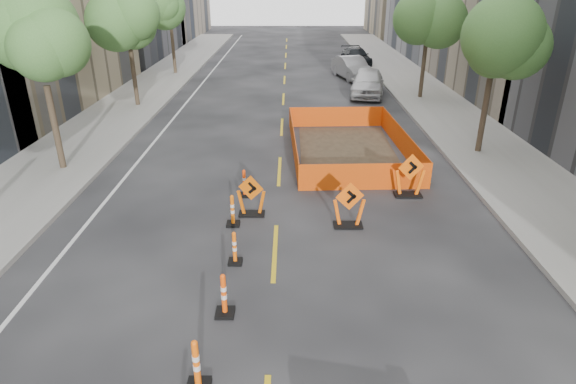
{
  "coord_description": "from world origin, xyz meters",
  "views": [
    {
      "loc": [
        0.41,
        -7.39,
        6.92
      ],
      "look_at": [
        0.35,
        5.55,
        1.1
      ],
      "focal_mm": 30.0,
      "sensor_mm": 36.0,
      "label": 1
    }
  ],
  "objects_px": {
    "chevron_sign_center": "(349,205)",
    "chevron_sign_left": "(251,195)",
    "parked_car_near": "(368,82)",
    "channelizer_2": "(196,365)",
    "parked_car_mid": "(352,68)",
    "channelizer_5": "(232,210)",
    "channelizer_6": "(244,183)",
    "chevron_sign_right": "(410,175)",
    "parked_car_far": "(356,56)",
    "channelizer_3": "(224,295)",
    "channelizer_4": "(235,248)"
  },
  "relations": [
    {
      "from": "channelizer_5",
      "to": "parked_car_mid",
      "type": "relative_size",
      "value": 0.21
    },
    {
      "from": "channelizer_4",
      "to": "chevron_sign_left",
      "type": "bearing_deg",
      "value": 85.25
    },
    {
      "from": "channelizer_6",
      "to": "parked_car_near",
      "type": "bearing_deg",
      "value": 67.29
    },
    {
      "from": "chevron_sign_right",
      "to": "parked_car_near",
      "type": "xyz_separation_m",
      "value": [
        0.81,
        15.33,
        0.06
      ]
    },
    {
      "from": "chevron_sign_center",
      "to": "channelizer_6",
      "type": "bearing_deg",
      "value": 134.75
    },
    {
      "from": "chevron_sign_left",
      "to": "parked_car_near",
      "type": "distance_m",
      "value": 17.86
    },
    {
      "from": "channelizer_5",
      "to": "parked_car_mid",
      "type": "bearing_deg",
      "value": 74.72
    },
    {
      "from": "channelizer_3",
      "to": "parked_car_mid",
      "type": "distance_m",
      "value": 27.8
    },
    {
      "from": "channelizer_5",
      "to": "parked_car_near",
      "type": "relative_size",
      "value": 0.2
    },
    {
      "from": "channelizer_6",
      "to": "chevron_sign_right",
      "type": "xyz_separation_m",
      "value": [
        5.62,
        0.04,
        0.28
      ]
    },
    {
      "from": "channelizer_6",
      "to": "parked_car_far",
      "type": "distance_m",
      "value": 27.95
    },
    {
      "from": "channelizer_5",
      "to": "channelizer_6",
      "type": "distance_m",
      "value": 2.12
    },
    {
      "from": "channelizer_6",
      "to": "channelizer_5",
      "type": "bearing_deg",
      "value": -94.61
    },
    {
      "from": "channelizer_4",
      "to": "chevron_sign_left",
      "type": "height_order",
      "value": "chevron_sign_left"
    },
    {
      "from": "chevron_sign_center",
      "to": "parked_car_mid",
      "type": "relative_size",
      "value": 0.31
    },
    {
      "from": "channelizer_2",
      "to": "parked_car_far",
      "type": "relative_size",
      "value": 0.24
    },
    {
      "from": "chevron_sign_center",
      "to": "parked_car_far",
      "type": "height_order",
      "value": "chevron_sign_center"
    },
    {
      "from": "channelizer_6",
      "to": "parked_car_far",
      "type": "xyz_separation_m",
      "value": [
        7.17,
        27.02,
        0.2
      ]
    },
    {
      "from": "channelizer_3",
      "to": "parked_car_near",
      "type": "height_order",
      "value": "parked_car_near"
    },
    {
      "from": "channelizer_3",
      "to": "chevron_sign_left",
      "type": "xyz_separation_m",
      "value": [
        0.24,
        4.92,
        0.15
      ]
    },
    {
      "from": "channelizer_2",
      "to": "channelizer_6",
      "type": "height_order",
      "value": "channelizer_2"
    },
    {
      "from": "chevron_sign_center",
      "to": "channelizer_3",
      "type": "bearing_deg",
      "value": -139.49
    },
    {
      "from": "chevron_sign_left",
      "to": "channelizer_2",
      "type": "bearing_deg",
      "value": -77.81
    },
    {
      "from": "channelizer_3",
      "to": "parked_car_near",
      "type": "bearing_deg",
      "value": 73.76
    },
    {
      "from": "channelizer_5",
      "to": "channelizer_6",
      "type": "bearing_deg",
      "value": 85.39
    },
    {
      "from": "parked_car_far",
      "to": "channelizer_5",
      "type": "bearing_deg",
      "value": -110.99
    },
    {
      "from": "channelizer_3",
      "to": "channelizer_4",
      "type": "height_order",
      "value": "channelizer_3"
    },
    {
      "from": "channelizer_6",
      "to": "channelizer_2",
      "type": "bearing_deg",
      "value": -90.8
    },
    {
      "from": "parked_car_near",
      "to": "chevron_sign_center",
      "type": "bearing_deg",
      "value": -89.65
    },
    {
      "from": "channelizer_6",
      "to": "chevron_sign_left",
      "type": "distance_m",
      "value": 1.48
    },
    {
      "from": "channelizer_2",
      "to": "channelizer_3",
      "type": "height_order",
      "value": "channelizer_2"
    },
    {
      "from": "channelizer_2",
      "to": "channelizer_4",
      "type": "relative_size",
      "value": 1.19
    },
    {
      "from": "parked_car_far",
      "to": "chevron_sign_right",
      "type": "bearing_deg",
      "value": -100.14
    },
    {
      "from": "channelizer_3",
      "to": "channelizer_6",
      "type": "xyz_separation_m",
      "value": [
        -0.11,
        6.35,
        -0.04
      ]
    },
    {
      "from": "chevron_sign_center",
      "to": "parked_car_mid",
      "type": "distance_m",
      "value": 23.15
    },
    {
      "from": "chevron_sign_left",
      "to": "chevron_sign_center",
      "type": "bearing_deg",
      "value": 1.67
    },
    {
      "from": "channelizer_4",
      "to": "chevron_sign_center",
      "type": "bearing_deg",
      "value": 32.65
    },
    {
      "from": "channelizer_4",
      "to": "channelizer_6",
      "type": "height_order",
      "value": "channelizer_6"
    },
    {
      "from": "channelizer_2",
      "to": "chevron_sign_left",
      "type": "xyz_separation_m",
      "value": [
        0.47,
        7.04,
        0.12
      ]
    },
    {
      "from": "channelizer_2",
      "to": "parked_car_mid",
      "type": "bearing_deg",
      "value": 78.02
    },
    {
      "from": "channelizer_2",
      "to": "chevron_sign_left",
      "type": "bearing_deg",
      "value": 86.22
    },
    {
      "from": "channelizer_2",
      "to": "channelizer_6",
      "type": "xyz_separation_m",
      "value": [
        0.12,
        8.46,
        -0.07
      ]
    },
    {
      "from": "channelizer_2",
      "to": "chevron_sign_center",
      "type": "distance_m",
      "value": 7.16
    },
    {
      "from": "chevron_sign_left",
      "to": "chevron_sign_right",
      "type": "distance_m",
      "value": 5.47
    },
    {
      "from": "chevron_sign_center",
      "to": "chevron_sign_right",
      "type": "xyz_separation_m",
      "value": [
        2.31,
        2.22,
        0.04
      ]
    },
    {
      "from": "channelizer_5",
      "to": "chevron_sign_right",
      "type": "xyz_separation_m",
      "value": [
        5.79,
        2.16,
        0.27
      ]
    },
    {
      "from": "parked_car_near",
      "to": "parked_car_far",
      "type": "xyz_separation_m",
      "value": [
        0.74,
        11.65,
        -0.15
      ]
    },
    {
      "from": "chevron_sign_center",
      "to": "chevron_sign_left",
      "type": "bearing_deg",
      "value": 153.8
    },
    {
      "from": "chevron_sign_right",
      "to": "parked_car_near",
      "type": "relative_size",
      "value": 0.31
    },
    {
      "from": "channelizer_6",
      "to": "chevron_sign_right",
      "type": "bearing_deg",
      "value": 0.41
    }
  ]
}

